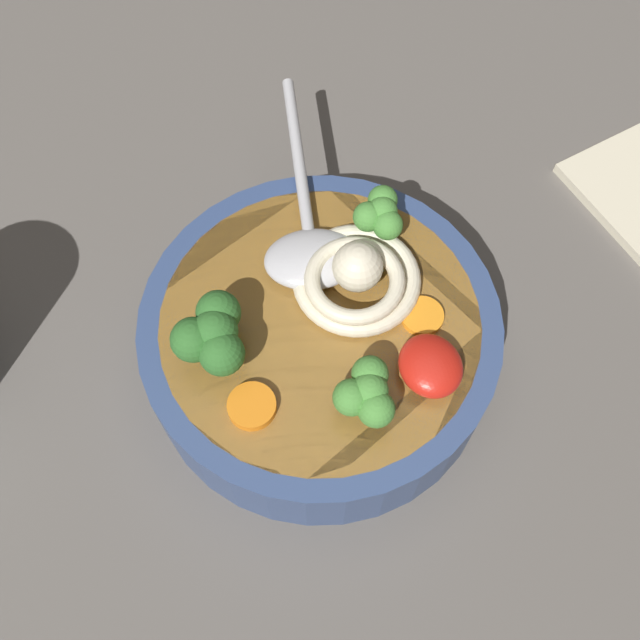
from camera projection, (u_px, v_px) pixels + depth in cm
name	position (u px, v px, depth cm)	size (l,w,h in cm)	color
table_slab	(320.00, 417.00, 48.61)	(103.26, 103.26, 3.70)	#5B5651
soup_bowl	(320.00, 339.00, 46.11)	(22.11, 22.11, 5.45)	#334775
noodle_pile	(356.00, 277.00, 43.94)	(8.71, 8.54, 3.50)	beige
soup_spoon	(310.00, 240.00, 45.52)	(17.53, 6.77, 1.60)	#B7B7BC
chili_sauce_dollop	(431.00, 366.00, 41.38)	(4.03, 3.63, 1.81)	red
broccoli_floret_right	(380.00, 214.00, 45.20)	(3.72, 3.20, 2.94)	#7A9E60
broccoli_floret_center	(367.00, 393.00, 39.41)	(4.07, 3.50, 3.21)	#7A9E60
broccoli_floret_left	(212.00, 335.00, 40.52)	(5.06, 4.35, 4.00)	#7A9E60
carrot_slice_near_spoon	(422.00, 316.00, 43.67)	(2.59, 2.59, 0.43)	orange
carrot_slice_extra_a	(252.00, 406.00, 40.87)	(2.78, 2.78, 0.62)	orange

